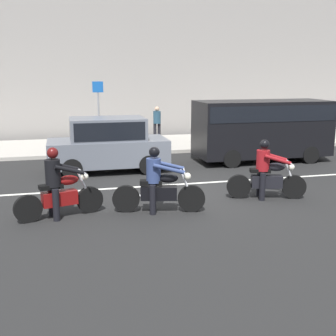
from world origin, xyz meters
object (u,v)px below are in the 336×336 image
object	(u,v)px
parked_hatchback_slate_gray	(108,144)
pedestrian_bystander	(157,121)
parked_van_black	(262,126)
motorcycle_with_rider_denim_blue	(158,186)
street_sign_post	(98,108)
motorcycle_with_rider_black_leather	(58,189)
motorcycle_with_rider_crimson	(266,174)

from	to	relation	value
parked_hatchback_slate_gray	pedestrian_bystander	world-z (taller)	parked_hatchback_slate_gray
parked_hatchback_slate_gray	parked_van_black	xyz separation A→B (m)	(5.77, 0.42, 0.37)
motorcycle_with_rider_denim_blue	parked_van_black	distance (m)	7.20
street_sign_post	pedestrian_bystander	distance (m)	3.09
motorcycle_with_rider_black_leather	parked_hatchback_slate_gray	size ratio (longest dim) A/B	0.51
parked_van_black	parked_hatchback_slate_gray	bearing A→B (deg)	-175.84
parked_van_black	pedestrian_bystander	world-z (taller)	parked_van_black
motorcycle_with_rider_crimson	street_sign_post	bearing A→B (deg)	114.31
motorcycle_with_rider_denim_blue	parked_van_black	bearing A→B (deg)	44.79
street_sign_post	pedestrian_bystander	world-z (taller)	street_sign_post
street_sign_post	pedestrian_bystander	xyz separation A→B (m)	(2.74, 1.21, -0.74)
parked_van_black	pedestrian_bystander	distance (m)	5.50
motorcycle_with_rider_crimson	motorcycle_with_rider_denim_blue	distance (m)	3.02
motorcycle_with_rider_crimson	street_sign_post	world-z (taller)	street_sign_post
pedestrian_bystander	motorcycle_with_rider_denim_blue	bearing A→B (deg)	-102.27
parked_hatchback_slate_gray	motorcycle_with_rider_crimson	bearing A→B (deg)	-48.87
parked_hatchback_slate_gray	pedestrian_bystander	distance (m)	5.76
motorcycle_with_rider_denim_blue	parked_hatchback_slate_gray	xyz separation A→B (m)	(-0.68, 4.63, 0.29)
parked_hatchback_slate_gray	street_sign_post	world-z (taller)	street_sign_post
motorcycle_with_rider_crimson	motorcycle_with_rider_denim_blue	bearing A→B (deg)	-171.88
motorcycle_with_rider_denim_blue	street_sign_post	xyz separation A→B (m)	(-0.64, 8.46, 1.18)
parked_hatchback_slate_gray	parked_van_black	bearing A→B (deg)	4.16
motorcycle_with_rider_denim_blue	parked_van_black	size ratio (longest dim) A/B	0.44
motorcycle_with_rider_crimson	parked_hatchback_slate_gray	distance (m)	5.59
parked_hatchback_slate_gray	motorcycle_with_rider_black_leather	bearing A→B (deg)	-109.67
motorcycle_with_rider_crimson	motorcycle_with_rider_black_leather	size ratio (longest dim) A/B	1.01
parked_van_black	street_sign_post	xyz separation A→B (m)	(-5.72, 3.41, 0.51)
parked_hatchback_slate_gray	street_sign_post	bearing A→B (deg)	89.37
pedestrian_bystander	parked_van_black	bearing A→B (deg)	-57.14
parked_van_black	motorcycle_with_rider_crimson	bearing A→B (deg)	-114.39
parked_van_black	street_sign_post	world-z (taller)	street_sign_post
parked_hatchback_slate_gray	parked_van_black	world-z (taller)	parked_van_black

